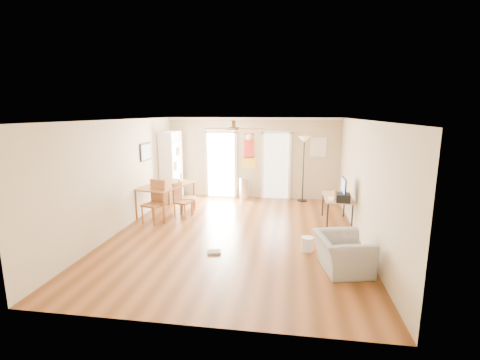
% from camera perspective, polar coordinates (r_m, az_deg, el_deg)
% --- Properties ---
extents(floor, '(7.00, 7.00, 0.00)m').
position_cam_1_polar(floor, '(7.95, -0.64, -9.00)').
color(floor, brown).
rests_on(floor, ground).
extents(ceiling, '(5.50, 7.00, 0.00)m').
position_cam_1_polar(ceiling, '(7.46, -0.68, 10.08)').
color(ceiling, silver).
rests_on(ceiling, floor).
extents(wall_back, '(5.50, 0.04, 2.60)m').
position_cam_1_polar(wall_back, '(11.02, 2.19, 3.69)').
color(wall_back, beige).
rests_on(wall_back, floor).
extents(wall_front, '(5.50, 0.04, 2.60)m').
position_cam_1_polar(wall_front, '(4.29, -8.06, -8.69)').
color(wall_front, beige).
rests_on(wall_front, floor).
extents(wall_left, '(0.04, 7.00, 2.60)m').
position_cam_1_polar(wall_left, '(8.47, -19.37, 0.74)').
color(wall_left, beige).
rests_on(wall_left, floor).
extents(wall_right, '(0.04, 7.00, 2.60)m').
position_cam_1_polar(wall_right, '(7.67, 20.08, -0.35)').
color(wall_right, beige).
rests_on(wall_right, floor).
extents(crown_molding, '(5.50, 7.00, 0.08)m').
position_cam_1_polar(crown_molding, '(7.46, -0.68, 9.78)').
color(crown_molding, white).
rests_on(crown_molding, wall_back).
extents(kitchen_doorway, '(0.90, 0.10, 2.10)m').
position_cam_1_polar(kitchen_doorway, '(11.20, -3.18, 2.51)').
color(kitchen_doorway, white).
rests_on(kitchen_doorway, wall_back).
extents(bathroom_doorway, '(0.80, 0.10, 2.10)m').
position_cam_1_polar(bathroom_doorway, '(10.99, 6.07, 2.30)').
color(bathroom_doorway, white).
rests_on(bathroom_doorway, wall_back).
extents(wall_decal, '(0.46, 0.03, 1.10)m').
position_cam_1_polar(wall_decal, '(10.99, 1.54, 4.98)').
color(wall_decal, red).
rests_on(wall_decal, wall_back).
extents(ac_grille, '(0.50, 0.04, 0.60)m').
position_cam_1_polar(ac_grille, '(10.92, 13.00, 5.45)').
color(ac_grille, white).
rests_on(ac_grille, wall_back).
extents(framed_poster, '(0.04, 0.66, 0.48)m').
position_cam_1_polar(framed_poster, '(9.65, -15.56, 4.59)').
color(framed_poster, black).
rests_on(framed_poster, wall_left).
extents(ceiling_fan, '(1.24, 1.24, 0.20)m').
position_cam_1_polar(ceiling_fan, '(7.17, -1.06, 8.67)').
color(ceiling_fan, '#593819').
rests_on(ceiling_fan, ceiling).
extents(bookshelf, '(0.67, 1.06, 2.18)m').
position_cam_1_polar(bookshelf, '(10.90, -11.50, 2.27)').
color(bookshelf, white).
rests_on(bookshelf, floor).
extents(dining_table, '(1.35, 1.83, 0.82)m').
position_cam_1_polar(dining_table, '(9.57, -12.23, -3.16)').
color(dining_table, '#9E5F32').
rests_on(dining_table, floor).
extents(dining_chair_right_a, '(0.44, 0.44, 0.95)m').
position_cam_1_polar(dining_chair_right_a, '(9.51, -8.84, -2.72)').
color(dining_chair_right_a, '#AA7637').
rests_on(dining_chair_right_a, floor).
extents(dining_chair_right_b, '(0.48, 0.48, 0.92)m').
position_cam_1_polar(dining_chair_right_b, '(9.15, -9.56, -3.39)').
color(dining_chair_right_b, '#985731').
rests_on(dining_chair_right_b, floor).
extents(dining_chair_near, '(0.56, 0.56, 1.08)m').
position_cam_1_polar(dining_chair_near, '(8.81, -14.42, -3.67)').
color(dining_chair_near, brown).
rests_on(dining_chair_near, floor).
extents(trash_can, '(0.37, 0.37, 0.68)m').
position_cam_1_polar(trash_can, '(10.95, 0.76, -1.46)').
color(trash_can, silver).
rests_on(trash_can, floor).
extents(torchiere_lamp, '(0.49, 0.49, 2.04)m').
position_cam_1_polar(torchiere_lamp, '(10.74, 10.59, 1.80)').
color(torchiere_lamp, black).
rests_on(torchiere_lamp, floor).
extents(computer_desk, '(0.64, 1.28, 0.69)m').
position_cam_1_polar(computer_desk, '(8.91, 15.89, -4.87)').
color(computer_desk, tan).
rests_on(computer_desk, floor).
extents(imac, '(0.22, 0.59, 0.55)m').
position_cam_1_polar(imac, '(8.44, 17.02, -1.51)').
color(imac, black).
rests_on(imac, computer_desk).
extents(keyboard, '(0.18, 0.42, 0.02)m').
position_cam_1_polar(keyboard, '(8.54, 15.05, -3.08)').
color(keyboard, white).
rests_on(keyboard, computer_desk).
extents(printer, '(0.35, 0.40, 0.19)m').
position_cam_1_polar(printer, '(8.38, 16.92, -2.85)').
color(printer, black).
rests_on(printer, computer_desk).
extents(orange_bottle, '(0.09, 0.09, 0.24)m').
position_cam_1_polar(orange_bottle, '(8.47, 15.80, -2.46)').
color(orange_bottle, '#CB6112').
rests_on(orange_bottle, computer_desk).
extents(wastebasket_a, '(0.31, 0.31, 0.29)m').
position_cam_1_polar(wastebasket_a, '(7.10, 11.22, -10.52)').
color(wastebasket_a, silver).
rests_on(wastebasket_a, floor).
extents(wastebasket_b, '(0.25, 0.25, 0.29)m').
position_cam_1_polar(wastebasket_b, '(7.38, 15.87, -9.89)').
color(wastebasket_b, silver).
rests_on(wastebasket_b, floor).
extents(floor_cloth, '(0.31, 0.26, 0.04)m').
position_cam_1_polar(floor_cloth, '(6.94, -4.38, -11.99)').
color(floor_cloth, gray).
rests_on(floor_cloth, floor).
extents(armchair, '(1.04, 1.13, 0.64)m').
position_cam_1_polar(armchair, '(6.39, 16.88, -11.68)').
color(armchair, gray).
rests_on(armchair, floor).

